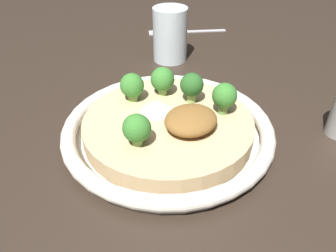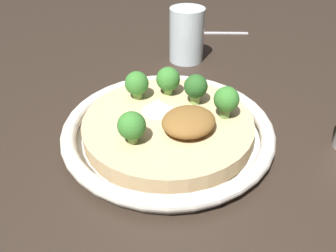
{
  "view_description": "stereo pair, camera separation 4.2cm",
  "coord_description": "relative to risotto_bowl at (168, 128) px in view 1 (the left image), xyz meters",
  "views": [
    {
      "loc": [
        -0.22,
        -0.26,
        0.27
      ],
      "look_at": [
        0.0,
        0.0,
        0.02
      ],
      "focal_mm": 35.0,
      "sensor_mm": 36.0,
      "label": 1
    },
    {
      "loc": [
        -0.19,
        -0.28,
        0.27
      ],
      "look_at": [
        0.0,
        0.0,
        0.02
      ],
      "focal_mm": 35.0,
      "sensor_mm": 36.0,
      "label": 2
    }
  ],
  "objects": [
    {
      "name": "cheese_sprinkle",
      "position": [
        0.0,
        0.02,
        0.02
      ],
      "size": [
        0.04,
        0.04,
        0.02
      ],
      "color": "white",
      "rests_on": "risotto_bowl"
    },
    {
      "name": "broccoli_back_left",
      "position": [
        -0.01,
        0.07,
        0.04
      ],
      "size": [
        0.03,
        0.03,
        0.04
      ],
      "color": "#759E4C",
      "rests_on": "risotto_bowl"
    },
    {
      "name": "risotto_bowl",
      "position": [
        0.0,
        0.0,
        0.0
      ],
      "size": [
        0.27,
        0.27,
        0.03
      ],
      "color": "silver",
      "rests_on": "ground_plane"
    },
    {
      "name": "broccoli_front_left",
      "position": [
        -0.06,
        -0.02,
        0.04
      ],
      "size": [
        0.03,
        0.03,
        0.04
      ],
      "color": "#84A856",
      "rests_on": "risotto_bowl"
    },
    {
      "name": "crispy_onion_garnish",
      "position": [
        0.01,
        -0.03,
        0.03
      ],
      "size": [
        0.07,
        0.06,
        0.03
      ],
      "color": "brown",
      "rests_on": "risotto_bowl"
    },
    {
      "name": "broccoli_back_right",
      "position": [
        0.04,
        0.05,
        0.04
      ],
      "size": [
        0.03,
        0.03,
        0.04
      ],
      "color": "#84A856",
      "rests_on": "risotto_bowl"
    },
    {
      "name": "fork_utensil",
      "position": [
        0.28,
        0.28,
        -0.01
      ],
      "size": [
        0.16,
        0.12,
        0.0
      ],
      "rotation": [
        0.0,
        0.0,
        2.53
      ],
      "color": "#B7B7BC",
      "rests_on": "ground_plane"
    },
    {
      "name": "ground_plane",
      "position": [
        0.0,
        0.0,
        -0.02
      ],
      "size": [
        6.0,
        6.0,
        0.0
      ],
      "primitive_type": "plane",
      "color": "#2D231C"
    },
    {
      "name": "broccoli_front_right",
      "position": [
        0.06,
        -0.04,
        0.04
      ],
      "size": [
        0.03,
        0.03,
        0.04
      ],
      "color": "#668E47",
      "rests_on": "risotto_bowl"
    },
    {
      "name": "drinking_glass",
      "position": [
        0.17,
        0.18,
        0.03
      ],
      "size": [
        0.06,
        0.06,
        0.1
      ],
      "color": "silver",
      "rests_on": "ground_plane"
    },
    {
      "name": "broccoli_right",
      "position": [
        0.05,
        0.01,
        0.04
      ],
      "size": [
        0.03,
        0.03,
        0.04
      ],
      "color": "#84A856",
      "rests_on": "risotto_bowl"
    }
  ]
}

